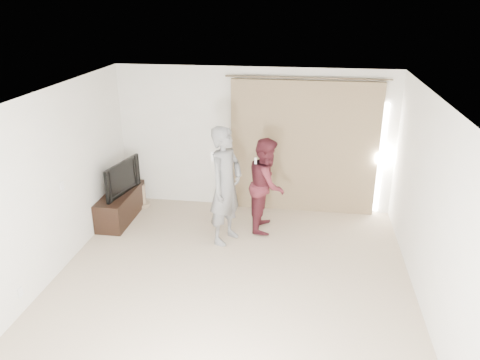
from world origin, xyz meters
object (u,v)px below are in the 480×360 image
tv_console (121,206)px  person_man (226,186)px  tv (118,177)px  person_woman (267,184)px

tv_console → person_man: bearing=-14.1°
tv → person_man: 2.06m
tv → person_man: (1.99, -0.50, 0.16)m
tv_console → tv: (0.00, 0.00, 0.54)m
tv_console → person_man: person_man is taller
person_man → person_woman: person_man is taller
tv_console → person_woman: person_woman is taller
tv_console → person_man: (1.99, -0.50, 0.70)m
tv → person_woman: person_woman is taller
tv → person_woman: (2.59, 0.03, 0.01)m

